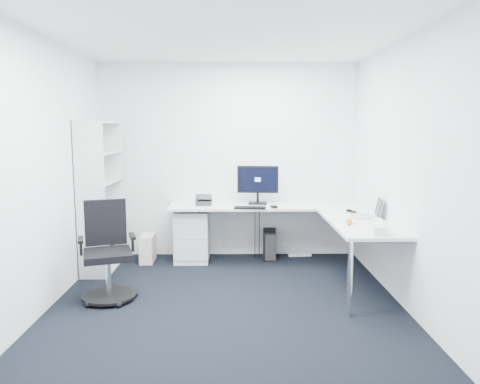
{
  "coord_description": "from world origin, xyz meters",
  "views": [
    {
      "loc": [
        0.08,
        -4.47,
        1.81
      ],
      "look_at": [
        0.15,
        1.05,
        1.05
      ],
      "focal_mm": 35.0,
      "sensor_mm": 36.0,
      "label": 1
    }
  ],
  "objects_px": {
    "task_chair": "(108,252)",
    "monitor": "(258,184)",
    "laptop": "(361,207)",
    "l_desk": "(271,239)",
    "bookshelf": "(101,196)"
  },
  "relations": [
    {
      "from": "l_desk",
      "to": "laptop",
      "type": "relative_size",
      "value": 8.03
    },
    {
      "from": "l_desk",
      "to": "bookshelf",
      "type": "relative_size",
      "value": 1.41
    },
    {
      "from": "l_desk",
      "to": "task_chair",
      "type": "height_order",
      "value": "task_chair"
    },
    {
      "from": "bookshelf",
      "to": "task_chair",
      "type": "distance_m",
      "value": 1.28
    },
    {
      "from": "bookshelf",
      "to": "laptop",
      "type": "relative_size",
      "value": 5.7
    },
    {
      "from": "task_chair",
      "to": "monitor",
      "type": "height_order",
      "value": "monitor"
    },
    {
      "from": "l_desk",
      "to": "laptop",
      "type": "bearing_deg",
      "value": -28.72
    },
    {
      "from": "task_chair",
      "to": "laptop",
      "type": "relative_size",
      "value": 3.13
    },
    {
      "from": "bookshelf",
      "to": "laptop",
      "type": "xyz_separation_m",
      "value": [
        3.18,
        -0.6,
        -0.05
      ]
    },
    {
      "from": "laptop",
      "to": "l_desk",
      "type": "bearing_deg",
      "value": 159.43
    },
    {
      "from": "monitor",
      "to": "laptop",
      "type": "bearing_deg",
      "value": -34.75
    },
    {
      "from": "monitor",
      "to": "laptop",
      "type": "relative_size",
      "value": 1.68
    },
    {
      "from": "bookshelf",
      "to": "monitor",
      "type": "relative_size",
      "value": 3.4
    },
    {
      "from": "monitor",
      "to": "laptop",
      "type": "distance_m",
      "value": 1.51
    },
    {
      "from": "task_chair",
      "to": "laptop",
      "type": "xyz_separation_m",
      "value": [
        2.8,
        0.55,
        0.38
      ]
    }
  ]
}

